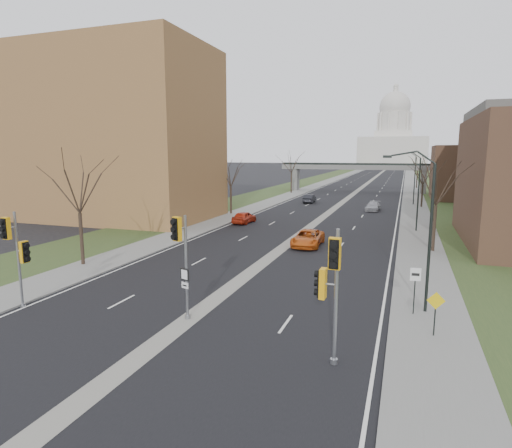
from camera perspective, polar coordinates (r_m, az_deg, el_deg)
The scene contains 29 objects.
ground at distance 22.60m, azimuth -10.10°, elevation -13.26°, with size 700.00×700.00×0.00m, color black.
road_surface at distance 168.63m, azimuth 15.81°, elevation 6.17°, with size 20.00×600.00×0.01m, color black.
median_strip at distance 168.63m, azimuth 15.81°, elevation 6.17°, with size 1.20×600.00×0.02m, color gray.
sidewalk_right at distance 168.31m, azimuth 19.91°, elevation 5.98°, with size 4.00×600.00×0.12m, color gray.
sidewalk_left at distance 169.79m, azimuth 11.75°, elevation 6.37°, with size 4.00×600.00×0.12m, color gray.
grass_verge_right at distance 168.47m, azimuth 21.96°, elevation 5.85°, with size 8.00×600.00×0.10m, color #2A401D.
grass_verge_left at distance 170.68m, azimuth 9.74°, elevation 6.44°, with size 8.00×600.00×0.10m, color #2A401D.
apartment_building at distance 60.36m, azimuth -18.20°, elevation 11.22°, with size 25.00×16.00×22.00m, color olive.
commercial_block_far at distance 88.91m, azimuth 26.92°, elevation 6.09°, with size 14.00×14.00×10.00m, color #503425.
pedestrian_bridge at distance 98.71m, azimuth 13.31°, elevation 7.00°, with size 34.00×3.00×6.45m.
capitol at distance 338.39m, azimuth 17.83°, elevation 10.71°, with size 48.00×42.00×55.75m.
streetlight_near at distance 24.15m, azimuth 20.67°, elevation 4.78°, with size 2.61×0.20×8.70m.
streetlight_mid at distance 50.11m, azimuth 20.08°, elevation 6.93°, with size 2.61×0.20×8.70m.
streetlight_far at distance 76.10m, azimuth 19.89°, elevation 7.62°, with size 2.61×0.20×8.70m.
tree_left_a at distance 35.11m, azimuth -22.70°, elevation 5.41°, with size 7.20×7.20×9.40m.
tree_left_b at distance 60.82m, azimuth -3.40°, elevation 7.15°, with size 6.75×6.75×8.81m.
tree_left_c at distance 93.09m, azimuth 4.77°, elevation 8.43°, with size 7.65×7.65×9.99m.
tree_right_a at distance 40.22m, azimuth 23.07°, elevation 5.81°, with size 7.20×7.20×9.40m.
tree_right_b at distance 73.18m, azimuth 21.44°, elevation 6.59°, with size 6.30×6.30×8.22m.
tree_right_c at distance 113.12m, azimuth 20.81°, elevation 8.04°, with size 7.65×7.65×9.99m.
signal_pole_left at distance 26.96m, azimuth -29.33°, elevation -2.62°, with size 1.04×0.95×5.49m.
signal_pole_median at distance 22.11m, azimuth -9.95°, elevation -3.23°, with size 0.77×0.93×5.55m.
signal_pole_right at distance 17.46m, azimuth 9.88°, elevation -7.10°, with size 0.99×1.04×5.71m.
speed_limit_sign at distance 24.44m, azimuth 20.44°, elevation -7.31°, with size 0.55×0.09×2.55m.
warning_sign at distance 22.10m, azimuth 22.81°, elevation -10.20°, with size 0.84×0.16×2.15m.
car_left_near at distance 53.24m, azimuth -1.59°, elevation 0.92°, with size 1.80×4.47×1.52m, color #B82C15.
car_left_far at distance 75.70m, azimuth 7.15°, elevation 3.39°, with size 1.58×4.54×1.50m, color black.
car_right_near at distance 40.50m, azimuth 6.92°, elevation -1.88°, with size 2.50×5.42×1.51m, color #C95715.
car_right_mid at distance 67.06m, azimuth 15.34°, elevation 2.28°, with size 1.90×4.67×1.36m, color #93949A.
Camera 1 is at (10.41, -18.08, 8.67)m, focal length 30.00 mm.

